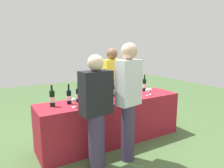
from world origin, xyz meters
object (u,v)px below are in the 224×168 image
at_px(wine_glass_3, 147,91).
at_px(server_pouring, 112,85).
at_px(wine_bottle_2, 78,95).
at_px(wine_bottle_6, 124,88).
at_px(wine_glass_2, 123,93).
at_px(guest_0, 96,109).
at_px(wine_bottle_4, 113,91).
at_px(guest_1, 128,97).
at_px(wine_bottle_5, 120,90).
at_px(wine_glass_1, 109,95).
at_px(wine_glass_4, 150,90).
at_px(wine_bottle_7, 144,85).
at_px(wine_bottle_0, 52,98).
at_px(wine_glass_0, 74,101).
at_px(wine_bottle_3, 99,92).
at_px(wine_bottle_1, 69,97).

distance_m(wine_glass_3, server_pouring, 0.76).
relative_size(wine_bottle_2, wine_glass_3, 2.37).
bearing_deg(server_pouring, wine_bottle_6, 89.64).
distance_m(wine_glass_2, guest_0, 0.87).
distance_m(wine_bottle_4, guest_1, 0.79).
bearing_deg(server_pouring, wine_bottle_5, 71.92).
bearing_deg(guest_0, wine_glass_1, 39.99).
xyz_separation_m(wine_glass_3, wine_glass_4, (0.09, 0.02, -0.00)).
distance_m(wine_bottle_6, wine_glass_1, 0.55).
bearing_deg(wine_glass_3, wine_bottle_5, 152.33).
relative_size(wine_bottle_5, wine_bottle_7, 0.95).
height_order(wine_bottle_2, wine_glass_4, wine_bottle_2).
relative_size(wine_bottle_0, wine_bottle_4, 1.10).
height_order(wine_glass_0, server_pouring, server_pouring).
bearing_deg(guest_0, wine_bottle_5, 34.63).
xyz_separation_m(wine_glass_1, guest_1, (0.01, -0.52, 0.07)).
height_order(wine_bottle_5, wine_bottle_7, wine_bottle_7).
relative_size(wine_glass_2, server_pouring, 0.09).
bearing_deg(guest_0, wine_bottle_3, 56.26).
relative_size(wine_bottle_6, wine_glass_0, 2.19).
xyz_separation_m(wine_bottle_7, guest_1, (-0.95, -0.80, 0.05)).
bearing_deg(wine_glass_0, guest_1, -38.77).
height_order(wine_glass_1, wine_glass_4, wine_glass_1).
xyz_separation_m(server_pouring, guest_0, (-0.90, -1.10, -0.04)).
distance_m(wine_bottle_1, server_pouring, 1.16).
height_order(wine_bottle_1, wine_bottle_4, wine_bottle_1).
bearing_deg(wine_glass_2, guest_0, -147.97).
distance_m(wine_bottle_3, wine_glass_3, 0.88).
bearing_deg(server_pouring, wine_glass_0, 27.87).
height_order(wine_bottle_6, wine_glass_0, wine_bottle_6).
bearing_deg(wine_glass_1, wine_bottle_3, 104.07).
distance_m(wine_glass_2, guest_1, 0.61).
distance_m(wine_bottle_3, guest_0, 0.80).
distance_m(wine_bottle_1, guest_1, 0.94).
relative_size(wine_glass_4, server_pouring, 0.08).
bearing_deg(server_pouring, wine_bottle_3, 33.83).
bearing_deg(guest_0, wine_glass_2, 27.91).
xyz_separation_m(wine_bottle_1, wine_bottle_2, (0.17, 0.03, 0.00)).
bearing_deg(wine_glass_2, wine_bottle_1, 169.64).
xyz_separation_m(wine_bottle_4, wine_glass_4, (0.64, -0.25, -0.02)).
height_order(wine_bottle_5, guest_0, guest_0).
bearing_deg(wine_bottle_1, wine_bottle_2, 10.47).
height_order(wine_bottle_2, wine_bottle_5, same).
height_order(wine_glass_0, wine_glass_4, wine_glass_0).
relative_size(wine_bottle_0, wine_glass_4, 2.55).
bearing_deg(wine_glass_2, wine_bottle_0, 171.88).
bearing_deg(guest_1, wine_bottle_4, 63.32).
xyz_separation_m(wine_glass_4, guest_0, (-1.32, -0.43, -0.03)).
height_order(wine_bottle_0, wine_glass_1, wine_bottle_0).
relative_size(wine_bottle_7, server_pouring, 0.21).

